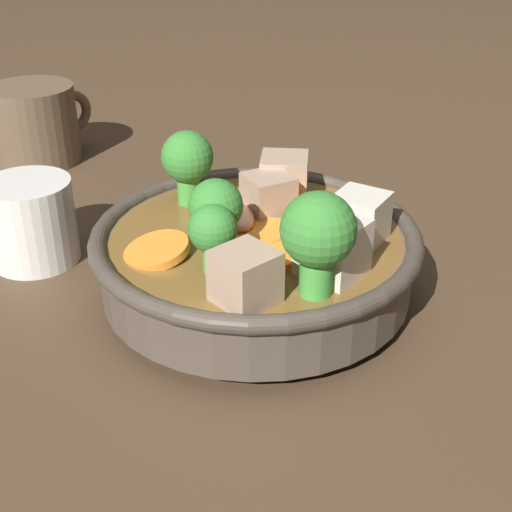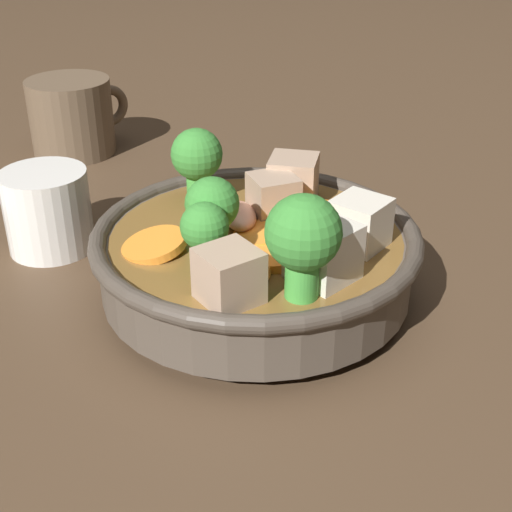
{
  "view_description": "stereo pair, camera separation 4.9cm",
  "coord_description": "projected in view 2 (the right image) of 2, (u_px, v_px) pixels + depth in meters",
  "views": [
    {
      "loc": [
        -0.29,
        -0.31,
        0.27
      ],
      "look_at": [
        0.0,
        0.0,
        0.03
      ],
      "focal_mm": 50.0,
      "sensor_mm": 36.0,
      "label": 1
    },
    {
      "loc": [
        -0.25,
        -0.34,
        0.27
      ],
      "look_at": [
        0.0,
        0.0,
        0.03
      ],
      "focal_mm": 50.0,
      "sensor_mm": 36.0,
      "label": 2
    }
  ],
  "objects": [
    {
      "name": "stirfry_bowl",
      "position": [
        257.0,
        251.0,
        0.48
      ],
      "size": [
        0.22,
        0.22,
        0.11
      ],
      "color": "#51473D",
      "rests_on": "ground_plane"
    },
    {
      "name": "dark_mug",
      "position": [
        73.0,
        117.0,
        0.74
      ],
      "size": [
        0.11,
        0.09,
        0.08
      ],
      "color": "brown",
      "rests_on": "ground_plane"
    },
    {
      "name": "tea_cup",
      "position": [
        48.0,
        210.0,
        0.55
      ],
      "size": [
        0.07,
        0.07,
        0.06
      ],
      "color": "white",
      "rests_on": "ground_plane"
    },
    {
      "name": "ground_plane",
      "position": [
        256.0,
        298.0,
        0.5
      ],
      "size": [
        3.0,
        3.0,
        0.0
      ],
      "primitive_type": "plane",
      "color": "#4C3826"
    }
  ]
}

